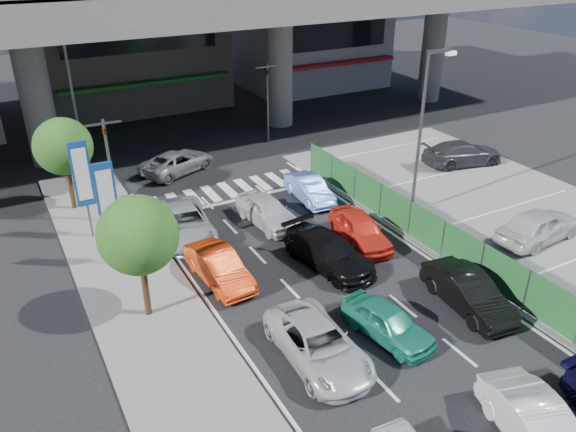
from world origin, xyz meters
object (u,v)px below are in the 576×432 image
taxi_teal_mid (388,322)px  traffic_cone (389,210)px  tree_far (63,147)px  tree_near (138,235)px  signboard_near (107,201)px  parked_sedan_dgrey (462,153)px  hatch_black_mid_right (468,292)px  street_lamp_right (424,121)px  street_lamp_left (77,98)px  taxi_orange_right (360,229)px  traffic_light_left (107,146)px  sedan_white_mid_left (318,344)px  traffic_light_right (267,83)px  taxi_orange_left (219,267)px  kei_truck_front_right (309,189)px  sedan_black_mid (329,252)px  crossing_wagon_silver (178,162)px  signboard_far (82,177)px  parked_sedan_white (539,226)px  hatch_white_back_mid (540,429)px  wagon_silver_front_left (185,223)px  sedan_white_front_mid (267,211)px

taxi_teal_mid → traffic_cone: 9.16m
tree_far → tree_near: bearing=-85.6°
signboard_near → parked_sedan_dgrey: size_ratio=0.96×
hatch_black_mid_right → parked_sedan_dgrey: 14.88m
street_lamp_right → signboard_near: size_ratio=1.70×
street_lamp_left → taxi_orange_right: street_lamp_left is taller
traffic_light_left → sedan_white_mid_left: 13.85m
traffic_light_right → taxi_orange_left: size_ratio=1.30×
tree_far → hatch_black_mid_right: 19.62m
taxi_orange_right → kei_truck_front_right: (0.34, 5.04, -0.06)m
sedan_black_mid → crossing_wagon_silver: (-2.21, 12.99, -0.04)m
street_lamp_right → signboard_far: size_ratio=1.70×
tree_near → taxi_orange_right: bearing=4.4°
traffic_light_right → parked_sedan_white: size_ratio=1.17×
traffic_light_left → signboard_near: (-1.00, -4.01, -0.87)m
taxi_orange_left → signboard_far: bearing=117.8°
hatch_white_back_mid → sedan_white_mid_left: 6.79m
street_lamp_left → sedan_black_mid: street_lamp_left is taller
signboard_near → parked_sedan_white: size_ratio=1.06×
traffic_light_left → taxi_teal_mid: size_ratio=1.44×
taxi_orange_right → parked_sedan_white: (7.15, -3.75, 0.13)m
tree_near → hatch_black_mid_right: tree_near is taller
traffic_light_right → taxi_orange_left: traffic_light_right is taller
parked_sedan_white → taxi_teal_mid: bearing=97.0°
tree_far → taxi_teal_mid: bearing=-63.6°
hatch_black_mid_right → signboard_near: bearing=146.2°
taxi_orange_left → sedan_white_mid_left: bearing=-84.0°
taxi_teal_mid → signboard_far: bearing=112.1°
hatch_black_mid_right → sedan_black_mid: bearing=127.2°
tree_far → wagon_silver_front_left: size_ratio=0.97×
traffic_light_left → traffic_light_right: size_ratio=1.00×
street_lamp_left → signboard_far: bearing=-100.3°
taxi_teal_mid → sedan_white_front_mid: (0.16, 9.55, 0.08)m
taxi_orange_right → sedan_white_front_mid: size_ratio=1.00×
street_lamp_left → signboard_near: street_lamp_left is taller
tree_far → taxi_orange_left: 10.74m
street_lamp_left → sedan_white_mid_left: bearing=-79.4°
street_lamp_right → taxi_teal_mid: 10.97m
street_lamp_left → signboard_near: 10.19m
taxi_orange_right → crossing_wagon_silver: taxi_orange_right is taller
hatch_white_back_mid → taxi_orange_left: bearing=125.2°
signboard_near → taxi_teal_mid: (7.16, -9.13, -2.45)m
sedan_white_mid_left → parked_sedan_white: bearing=10.7°
street_lamp_left → taxi_orange_right: size_ratio=1.98×
street_lamp_left → crossing_wagon_silver: 6.44m
street_lamp_left → taxi_orange_right: (9.27, -13.24, -4.08)m
taxi_orange_left → parked_sedan_dgrey: bearing=11.0°
tree_near → parked_sedan_white: bearing=-9.9°
wagon_silver_front_left → sedan_white_front_mid: same height
taxi_teal_mid → taxi_orange_left: (-3.78, 6.04, 0.04)m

